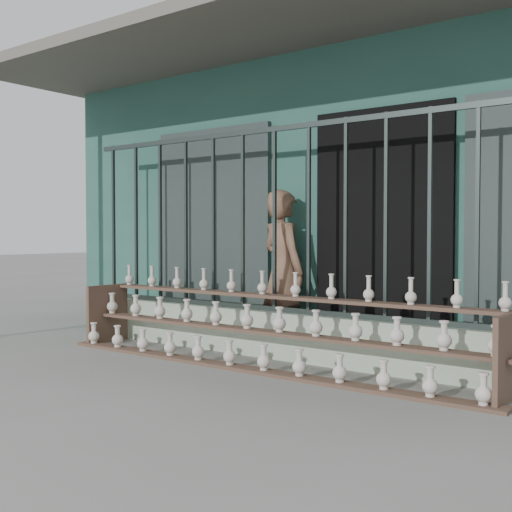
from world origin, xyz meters
The scene contains 6 objects.
ground centered at (0.00, 0.00, 0.00)m, with size 60.00×60.00×0.00m, color slate.
workshop_building centered at (0.00, 4.23, 1.62)m, with size 7.40×6.60×3.21m.
parapet_wall centered at (0.00, 1.30, 0.23)m, with size 5.00×0.20×0.45m, color #B2C6AA.
security_fence centered at (0.00, 1.30, 1.35)m, with size 5.00×0.04×1.80m.
shelf_rack centered at (0.15, 0.89, 0.36)m, with size 4.50×0.68×0.85m.
elderly_woman centered at (-0.09, 1.58, 0.83)m, with size 0.60×0.40×1.65m, color brown.
Camera 1 is at (3.60, -3.78, 1.21)m, focal length 45.00 mm.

